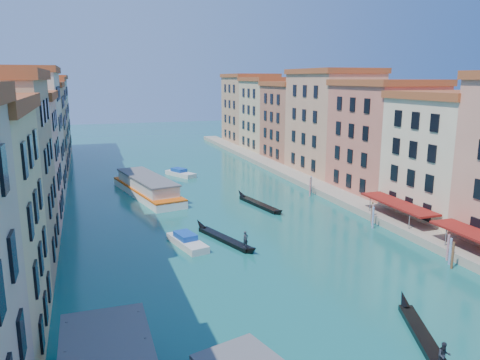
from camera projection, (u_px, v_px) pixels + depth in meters
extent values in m
cube|color=#D6A28B|center=(8.00, 165.00, 60.30)|extent=(12.00, 14.00, 16.50)
cube|color=#984E21|center=(1.00, 96.00, 58.45)|extent=(12.80, 14.40, 1.00)
cube|color=beige|center=(21.00, 137.00, 74.76)|extent=(12.00, 18.00, 20.00)
cube|color=#984E21|center=(15.00, 70.00, 72.54)|extent=(12.80, 18.40, 1.00)
cube|color=#A4815D|center=(32.00, 133.00, 90.79)|extent=(12.00, 16.00, 17.50)
cube|color=#984E21|center=(28.00, 85.00, 88.82)|extent=(12.80, 16.40, 1.00)
cube|color=tan|center=(39.00, 123.00, 105.05)|extent=(12.00, 15.00, 18.50)
cube|color=#984E21|center=(35.00, 79.00, 102.98)|extent=(12.80, 15.40, 1.00)
cube|color=tan|center=(44.00, 117.00, 119.83)|extent=(12.00, 17.00, 19.00)
cube|color=#984E21|center=(40.00, 77.00, 117.70)|extent=(12.80, 17.40, 1.00)
cube|color=beige|center=(450.00, 161.00, 62.81)|extent=(12.00, 14.00, 16.50)
cube|color=#984E21|center=(456.00, 95.00, 60.95)|extent=(12.80, 14.40, 1.00)
cube|color=#BE644F|center=(383.00, 142.00, 76.55)|extent=(12.00, 16.00, 18.00)
cube|color=#984E21|center=(387.00, 83.00, 74.54)|extent=(12.80, 16.40, 1.00)
cube|color=tan|center=(332.00, 126.00, 92.10)|extent=(12.00, 18.00, 20.00)
cube|color=#984E21|center=(334.00, 71.00, 89.87)|extent=(12.80, 18.40, 1.00)
cube|color=#9F5C43|center=(296.00, 125.00, 107.66)|extent=(12.00, 15.00, 17.50)
cube|color=#984E21|center=(297.00, 84.00, 105.70)|extent=(12.80, 15.40, 1.00)
cube|color=tan|center=(270.00, 117.00, 121.92)|extent=(12.00, 16.00, 18.50)
cube|color=#984E21|center=(271.00, 79.00, 119.85)|extent=(12.80, 16.40, 1.00)
cube|color=tan|center=(249.00, 111.00, 137.11)|extent=(12.00, 17.00, 19.50)
cube|color=#984E21|center=(249.00, 76.00, 134.93)|extent=(12.80, 17.40, 1.00)
cube|color=#9D947F|center=(307.00, 182.00, 86.08)|extent=(4.00, 140.00, 1.00)
cylinder|color=#5E5E61|center=(445.00, 241.00, 51.75)|extent=(0.12, 0.12, 3.00)
cube|color=maroon|center=(398.00, 204.00, 61.51)|extent=(3.20, 12.60, 0.25)
cylinder|color=#5E5E61|center=(409.00, 225.00, 57.50)|extent=(0.12, 0.12, 3.00)
cylinder|color=#5E5E61|center=(370.00, 207.00, 65.29)|extent=(0.12, 0.12, 3.00)
cylinder|color=brown|center=(452.00, 257.00, 47.75)|extent=(0.24, 0.24, 3.20)
cylinder|color=brown|center=(450.00, 253.00, 48.86)|extent=(0.24, 0.24, 3.20)
cylinder|color=brown|center=(448.00, 249.00, 49.97)|extent=(0.24, 0.24, 3.20)
cylinder|color=brown|center=(373.00, 219.00, 60.72)|extent=(0.24, 0.24, 3.20)
cylinder|color=brown|center=(373.00, 216.00, 61.84)|extent=(0.24, 0.24, 3.20)
cylinder|color=brown|center=(372.00, 214.00, 62.95)|extent=(0.24, 0.24, 3.20)
cylinder|color=brown|center=(310.00, 189.00, 77.41)|extent=(0.24, 0.24, 3.20)
cylinder|color=brown|center=(310.00, 187.00, 78.52)|extent=(0.24, 0.24, 3.20)
cylinder|color=brown|center=(311.00, 185.00, 79.63)|extent=(0.24, 0.24, 3.20)
cube|color=white|center=(147.00, 192.00, 77.99)|extent=(9.40, 22.62, 1.32)
cube|color=silver|center=(147.00, 183.00, 77.68)|extent=(7.95, 18.19, 1.77)
cube|color=#5E5E61|center=(147.00, 177.00, 77.46)|extent=(8.39, 18.80, 0.28)
cube|color=#E5590D|center=(147.00, 188.00, 77.86)|extent=(9.46, 22.63, 0.28)
cube|color=black|center=(225.00, 239.00, 56.18)|extent=(4.22, 9.77, 0.49)
cone|color=black|center=(200.00, 225.00, 60.40)|extent=(1.62, 2.40, 1.84)
cone|color=black|center=(253.00, 250.00, 51.81)|extent=(1.51, 2.04, 1.62)
imported|color=#2A2F36|center=(246.00, 239.00, 52.67)|extent=(0.80, 0.65, 1.89)
cube|color=black|center=(423.00, 338.00, 34.82)|extent=(4.60, 9.16, 0.47)
cone|color=black|center=(404.00, 300.00, 39.84)|extent=(1.66, 2.30, 1.76)
imported|color=black|center=(444.00, 355.00, 30.71)|extent=(1.07, 0.96, 1.81)
cube|color=black|center=(259.00, 205.00, 71.56)|extent=(3.15, 10.25, 0.51)
cone|color=black|center=(241.00, 194.00, 76.29)|extent=(1.43, 2.43, 1.90)
cone|color=black|center=(280.00, 211.00, 66.67)|extent=(1.36, 2.04, 1.68)
cube|color=silver|center=(187.00, 243.00, 54.43)|extent=(3.79, 7.37, 0.81)
cube|color=#1344A1|center=(185.00, 236.00, 54.70)|extent=(2.46, 3.36, 0.70)
cube|color=silver|center=(181.00, 174.00, 93.69)|extent=(5.33, 7.50, 0.83)
cube|color=#1344A1|center=(179.00, 170.00, 93.90)|extent=(3.08, 3.62, 0.73)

